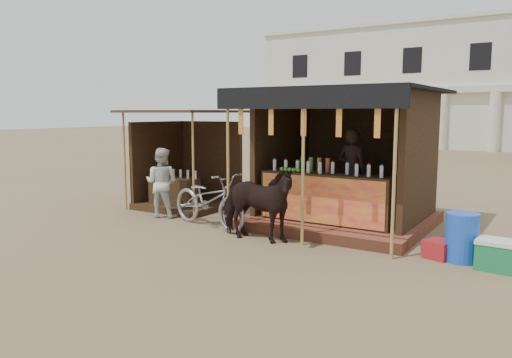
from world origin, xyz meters
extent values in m
plane|color=#846B4C|center=(0.00, 0.00, 0.00)|extent=(120.00, 120.00, 0.00)
cube|color=brown|center=(1.00, 3.50, 0.11)|extent=(3.40, 2.80, 0.22)
cube|color=brown|center=(1.00, 1.95, 0.10)|extent=(3.40, 0.35, 0.20)
cube|color=#3C2915|center=(1.00, 2.55, 0.69)|extent=(2.60, 0.55, 0.95)
cube|color=red|center=(1.00, 2.27, 0.69)|extent=(2.50, 0.02, 0.88)
cube|color=#3C2915|center=(1.00, 4.75, 1.47)|extent=(3.00, 0.12, 2.50)
cube|color=#3C2915|center=(-0.50, 3.50, 1.47)|extent=(0.12, 2.50, 2.50)
cube|color=#3C2915|center=(2.50, 3.50, 1.47)|extent=(0.12, 2.50, 2.50)
cube|color=black|center=(1.00, 3.30, 2.75)|extent=(3.60, 3.60, 0.06)
cube|color=black|center=(1.00, 1.52, 2.57)|extent=(3.60, 0.06, 0.36)
cylinder|color=tan|center=(-0.60, 1.55, 1.38)|extent=(0.06, 0.06, 2.75)
cylinder|color=tan|center=(1.00, 1.55, 1.38)|extent=(0.06, 0.06, 2.75)
cylinder|color=tan|center=(2.60, 1.55, 1.38)|extent=(0.06, 0.06, 2.75)
cube|color=red|center=(-0.30, 1.55, 2.20)|extent=(0.10, 0.02, 0.55)
cube|color=red|center=(0.35, 1.55, 2.20)|extent=(0.10, 0.02, 0.55)
cube|color=red|center=(1.00, 1.55, 2.20)|extent=(0.10, 0.02, 0.55)
cube|color=red|center=(1.65, 1.55, 2.20)|extent=(0.10, 0.02, 0.55)
cube|color=red|center=(2.30, 1.55, 2.20)|extent=(0.10, 0.02, 0.55)
imported|color=black|center=(1.09, 3.60, 1.11)|extent=(0.71, 0.52, 1.79)
cube|color=#3C2915|center=(-3.00, 3.20, 0.07)|extent=(2.00, 2.00, 0.15)
cube|color=#3C2915|center=(-3.00, 4.15, 1.05)|extent=(1.90, 0.10, 2.10)
cube|color=#3C2915|center=(-3.95, 3.20, 1.05)|extent=(0.10, 1.90, 2.10)
cube|color=#472D19|center=(-3.00, 3.10, 2.35)|extent=(2.40, 2.40, 0.06)
cylinder|color=tan|center=(-4.05, 2.15, 1.18)|extent=(0.05, 0.05, 2.35)
cylinder|color=tan|center=(-1.95, 2.15, 1.18)|extent=(0.05, 0.05, 2.35)
cube|color=#3C2915|center=(-3.00, 2.70, 0.40)|extent=(1.20, 0.50, 0.80)
imported|color=black|center=(0.17, 1.32, 0.69)|extent=(1.64, 0.77, 1.37)
imported|color=#9B9BA3|center=(-1.24, 1.76, 0.57)|extent=(2.27, 1.24, 1.13)
imported|color=silver|center=(-2.74, 2.00, 0.78)|extent=(0.90, 0.79, 1.55)
cylinder|color=blue|center=(3.57, 2.00, 0.39)|extent=(0.60, 0.60, 0.77)
cube|color=#A61B21|center=(3.23, 2.00, 0.15)|extent=(0.51, 0.50, 0.29)
cube|color=#1A7845|center=(4.13, 1.82, 0.20)|extent=(0.64, 0.45, 0.40)
cube|color=white|center=(4.13, 1.82, 0.43)|extent=(0.66, 0.47, 0.06)
cube|color=silver|center=(-2.00, 30.00, 4.00)|extent=(26.00, 7.00, 8.00)
cube|color=silver|center=(-2.00, 26.40, 3.70)|extent=(26.00, 0.50, 0.40)
cube|color=silver|center=(-2.00, 26.50, 8.05)|extent=(26.00, 0.30, 0.25)
cylinder|color=silver|center=(-14.00, 26.40, 1.80)|extent=(0.70, 0.70, 3.60)
cylinder|color=silver|center=(-11.00, 26.40, 1.80)|extent=(0.70, 0.70, 3.60)
cylinder|color=silver|center=(-8.00, 26.40, 1.80)|extent=(0.70, 0.70, 3.60)
cylinder|color=silver|center=(-5.00, 26.40, 1.80)|extent=(0.70, 0.70, 3.60)
cylinder|color=silver|center=(-2.00, 26.40, 1.80)|extent=(0.70, 0.70, 3.60)
cylinder|color=silver|center=(1.00, 26.40, 1.80)|extent=(0.70, 0.70, 3.60)
camera|label=1|loc=(4.91, -6.16, 2.33)|focal=35.00mm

